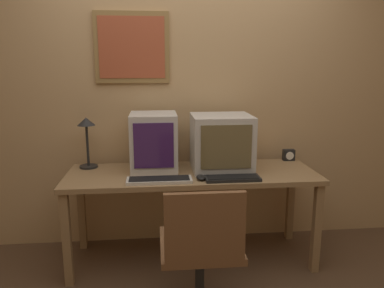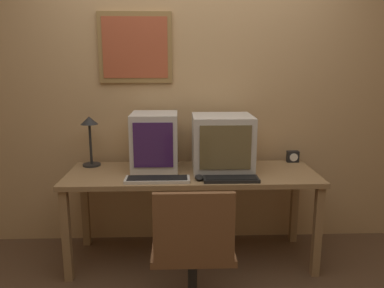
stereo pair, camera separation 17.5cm
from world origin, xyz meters
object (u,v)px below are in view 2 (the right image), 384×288
monitor_left (155,141)px  monitor_right (222,143)px  keyboard_main (157,179)px  keyboard_side (231,179)px  mouse_near_keyboard (199,177)px  desk_lamp (90,131)px  desk_clock (293,157)px  office_chair (193,263)px

monitor_left → monitor_right: (0.52, -0.04, -0.01)m
monitor_left → keyboard_main: bearing=-84.0°
keyboard_side → mouse_near_keyboard: size_ratio=3.71×
keyboard_main → desk_lamp: desk_lamp is taller
monitor_right → desk_clock: monitor_right is taller
monitor_left → desk_lamp: (-0.52, 0.09, 0.06)m
keyboard_main → mouse_near_keyboard: 0.30m
mouse_near_keyboard → desk_lamp: (-0.85, 0.40, 0.27)m
mouse_near_keyboard → desk_clock: 0.93m
mouse_near_keyboard → desk_clock: desk_clock is taller
monitor_left → desk_lamp: size_ratio=1.09×
desk_clock → keyboard_side: bearing=-140.1°
desk_lamp → office_chair: 1.38m
desk_clock → office_chair: 1.39m
keyboard_side → monitor_right: bearing=96.3°
keyboard_main → keyboard_side: size_ratio=1.17×
monitor_left → keyboard_side: monitor_left is taller
monitor_left → monitor_right: monitor_left is taller
mouse_near_keyboard → desk_clock: bearing=29.6°
keyboard_side → desk_clock: 0.76m
keyboard_main → desk_lamp: 0.75m
desk_clock → mouse_near_keyboard: bearing=-150.4°
monitor_right → office_chair: size_ratio=0.52×
keyboard_side → office_chair: office_chair is taller
monitor_left → desk_clock: monitor_left is taller
monitor_left → keyboard_side: bearing=-31.4°
mouse_near_keyboard → desk_lamp: bearing=154.6°
monitor_left → office_chair: monitor_left is taller
monitor_left → desk_lamp: bearing=169.6°
desk_lamp → keyboard_side: bearing=-22.0°
desk_clock → office_chair: size_ratio=0.11×
monitor_left → desk_clock: (1.14, 0.15, -0.17)m
keyboard_side → monitor_left: bearing=148.6°
office_chair → monitor_left: bearing=107.0°
keyboard_side → office_chair: 0.69m
keyboard_side → office_chair: (-0.29, -0.52, -0.34)m
desk_clock → desk_lamp: size_ratio=0.24×
monitor_right → keyboard_main: bearing=-149.6°
monitor_right → desk_lamp: monitor_right is taller
keyboard_main → desk_clock: 1.20m
keyboard_main → keyboard_side: 0.52m
mouse_near_keyboard → keyboard_main: bearing=-176.2°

